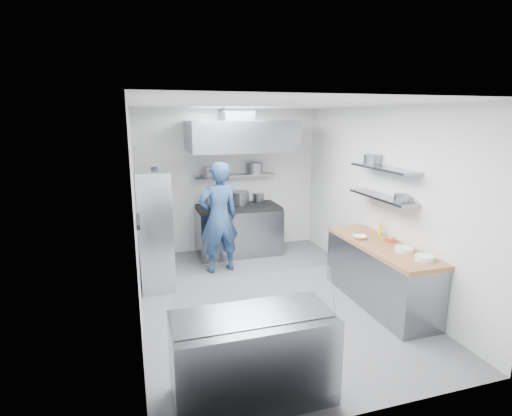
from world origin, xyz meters
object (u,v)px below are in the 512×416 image
object	(u,v)px
chef	(219,218)
display_case	(253,358)
wire_rack	(155,229)
gas_range	(239,231)

from	to	relation	value
chef	display_case	world-z (taller)	chef
wire_rack	chef	bearing A→B (deg)	14.10
gas_range	chef	size ratio (longest dim) A/B	0.83
gas_range	chef	bearing A→B (deg)	-124.62
gas_range	chef	xyz separation A→B (m)	(-0.55, -0.80, 0.51)
chef	display_case	size ratio (longest dim) A/B	1.28
gas_range	wire_rack	distance (m)	2.01
gas_range	wire_rack	xyz separation A→B (m)	(-1.63, -1.07, 0.48)
chef	display_case	distance (m)	3.37
gas_range	display_case	distance (m)	4.20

